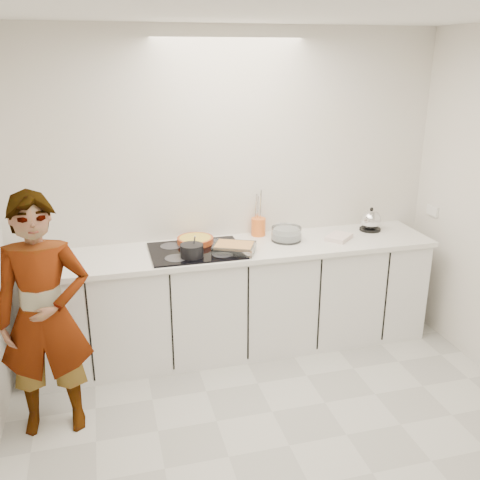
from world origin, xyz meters
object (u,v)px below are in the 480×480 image
object	(u,v)px
tart_dish	(195,240)
utensil_crock	(258,227)
hob	(196,251)
saucepan	(192,251)
baking_dish	(234,247)
kettle	(371,221)
mixing_bowl	(286,234)
cook	(44,317)

from	to	relation	value
tart_dish	utensil_crock	bearing A→B (deg)	9.97
utensil_crock	hob	bearing A→B (deg)	-155.97
saucepan	baking_dish	size ratio (longest dim) A/B	0.48
baking_dish	utensil_crock	bearing A→B (deg)	50.38
hob	baking_dish	bearing A→B (deg)	-21.14
tart_dish	baking_dish	xyz separation A→B (m)	(0.26, -0.27, 0.01)
utensil_crock	saucepan	bearing A→B (deg)	-148.16
tart_dish	kettle	size ratio (longest dim) A/B	1.31
mixing_bowl	hob	bearing A→B (deg)	-174.74
tart_dish	baking_dish	distance (m)	0.37
utensil_crock	cook	world-z (taller)	cook
cook	hob	bearing A→B (deg)	33.37
utensil_crock	cook	xyz separation A→B (m)	(-1.68, -0.92, -0.18)
mixing_bowl	cook	bearing A→B (deg)	-158.73
kettle	utensil_crock	distance (m)	1.00
kettle	mixing_bowl	bearing A→B (deg)	-175.00
tart_dish	kettle	distance (m)	1.56
cook	saucepan	bearing A→B (deg)	28.94
tart_dish	baking_dish	bearing A→B (deg)	-46.36
hob	baking_dish	size ratio (longest dim) A/B	1.87
hob	utensil_crock	size ratio (longest dim) A/B	4.75
saucepan	utensil_crock	size ratio (longest dim) A/B	1.21
hob	kettle	xyz separation A→B (m)	(1.58, 0.14, 0.08)
saucepan	mixing_bowl	bearing A→B (deg)	14.21
saucepan	baking_dish	world-z (taller)	saucepan
mixing_bowl	tart_dish	bearing A→B (deg)	173.05
hob	baking_dish	xyz separation A→B (m)	(0.28, -0.11, 0.04)
tart_dish	saucepan	world-z (taller)	saucepan
hob	cook	size ratio (longest dim) A/B	0.45
baking_dish	mixing_bowl	size ratio (longest dim) A/B	1.48
cook	utensil_crock	bearing A→B (deg)	31.06
saucepan	baking_dish	distance (m)	0.34
mixing_bowl	kettle	size ratio (longest dim) A/B	1.12
baking_dish	mixing_bowl	distance (m)	0.52
mixing_bowl	utensil_crock	size ratio (longest dim) A/B	1.72
saucepan	cook	bearing A→B (deg)	-153.51
saucepan	cook	xyz separation A→B (m)	(-1.04, -0.52, -0.17)
tart_dish	utensil_crock	size ratio (longest dim) A/B	2.01
tart_dish	mixing_bowl	distance (m)	0.76
saucepan	kettle	distance (m)	1.66
hob	mixing_bowl	size ratio (longest dim) A/B	2.76
mixing_bowl	cook	size ratio (longest dim) A/B	0.16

